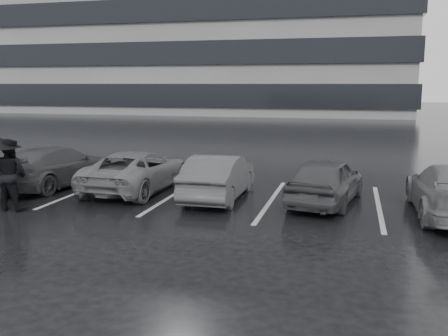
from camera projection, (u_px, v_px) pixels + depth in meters
name	position (u px, v px, depth m)	size (l,w,h in m)	color
ground	(227.00, 224.00, 11.28)	(160.00, 160.00, 0.00)	black
car_main	(326.00, 180.00, 13.07)	(1.47, 3.66, 1.25)	black
car_west_a	(219.00, 177.00, 13.65)	(1.30, 3.72, 1.23)	#2C2C2E
car_west_b	(137.00, 171.00, 14.68)	(1.97, 4.27, 1.19)	#4C4C4F
car_west_c	(57.00, 166.00, 15.30)	(1.74, 4.28, 1.24)	black
pedestrian_right	(10.00, 174.00, 12.42)	(0.87, 0.68, 1.79)	black
stall_stripes	(221.00, 197.00, 13.86)	(19.72, 5.00, 0.00)	#ADACAF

